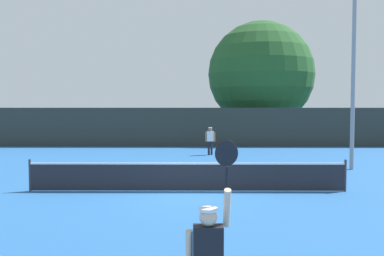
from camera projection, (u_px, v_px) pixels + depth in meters
name	position (u px, v px, depth m)	size (l,w,h in m)	color
ground_plane	(187.00, 191.00, 14.74)	(120.00, 120.00, 0.00)	#235693
tennis_net	(187.00, 176.00, 14.71)	(10.61, 0.08, 1.07)	#232328
perimeter_fence	(191.00, 127.00, 29.93)	(38.32, 0.12, 2.64)	#2D332D
player_serving	(209.00, 251.00, 5.56)	(0.68, 0.39, 2.47)	black
player_receiving	(210.00, 138.00, 25.06)	(0.57, 0.23, 1.57)	white
tennis_ball	(229.00, 179.00, 16.91)	(0.07, 0.07, 0.07)	#CCE033
light_pole	(354.00, 48.00, 19.30)	(1.18, 0.28, 9.56)	gray
large_tree	(261.00, 74.00, 34.53)	(8.25, 8.25, 9.34)	brown
parked_car_near	(262.00, 128.00, 38.14)	(1.93, 4.21, 1.69)	black
parked_car_mid	(306.00, 128.00, 38.64)	(2.02, 4.25, 1.69)	white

